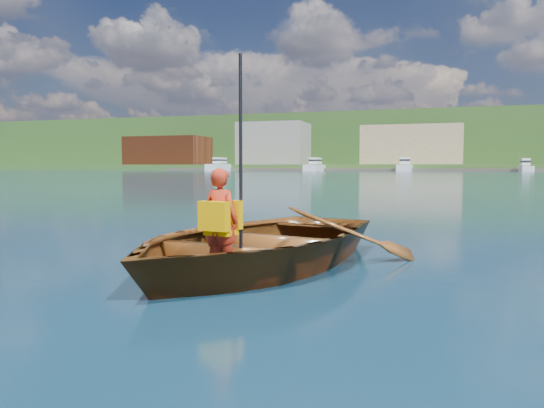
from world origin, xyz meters
TOP-DOWN VIEW (x-y plane):
  - ground at (0.00, 0.00)m, footprint 600.00×600.00m
  - rowboat at (1.17, -0.72)m, footprint 4.01×4.95m
  - child_paddler at (1.12, -1.63)m, footprint 0.44×0.40m
  - shoreline at (0.00, 236.61)m, footprint 400.00×140.00m
  - dock at (-2.50, 148.00)m, footprint 160.00×11.79m
  - waterfront_buildings at (-7.74, 165.00)m, footprint 202.00×16.00m
  - marina_yachts at (-0.87, 143.34)m, footprint 141.67×13.35m
  - hillside_trees at (28.18, 230.89)m, footprint 288.73×88.65m

SIDE VIEW (x-z plane):
  - ground at x=0.00m, z-range 0.00..0.00m
  - rowboat at x=1.17m, z-range -0.15..0.75m
  - dock at x=-2.50m, z-range 0.00..0.80m
  - child_paddler at x=1.12m, z-range -0.47..1.79m
  - marina_yachts at x=-0.87m, z-range -0.80..3.53m
  - waterfront_buildings at x=-7.74m, z-range 0.74..14.74m
  - shoreline at x=0.00m, z-range -0.68..21.32m
  - hillside_trees at x=28.18m, z-range 3.60..29.61m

